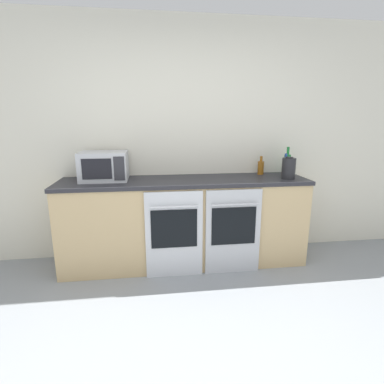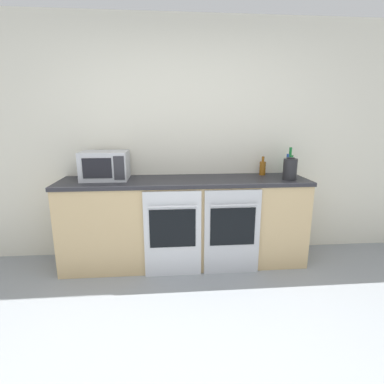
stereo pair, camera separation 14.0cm
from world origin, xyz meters
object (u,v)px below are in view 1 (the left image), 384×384
(bottle_blue, at_px, (285,167))
(microwave, at_px, (104,166))
(oven_left, at_px, (174,234))
(bottle_amber, at_px, (261,167))
(bottle_green, at_px, (287,164))
(kettle, at_px, (289,168))
(oven_right, at_px, (233,231))

(bottle_blue, bearing_deg, microwave, 178.80)
(oven_left, distance_m, microwave, 1.00)
(microwave, relative_size, bottle_amber, 2.25)
(bottle_blue, bearing_deg, bottle_green, 56.46)
(kettle, bearing_deg, bottle_blue, 79.11)
(bottle_green, height_order, kettle, bottle_green)
(oven_right, relative_size, bottle_blue, 3.50)
(bottle_amber, bearing_deg, kettle, -55.94)
(bottle_blue, bearing_deg, oven_left, -164.96)
(bottle_amber, xyz_separation_m, kettle, (0.20, -0.29, 0.03))
(oven_left, bearing_deg, bottle_amber, 25.09)
(oven_right, xyz_separation_m, microwave, (-1.27, 0.38, 0.63))
(oven_right, relative_size, bottle_green, 2.82)
(oven_left, bearing_deg, bottle_blue, 15.04)
(oven_left, xyz_separation_m, bottle_green, (1.32, 0.44, 0.61))
(oven_left, bearing_deg, kettle, 8.93)
(bottle_amber, distance_m, bottle_green, 0.30)
(oven_left, distance_m, bottle_amber, 1.27)
(oven_left, height_order, bottle_amber, bottle_amber)
(bottle_amber, relative_size, kettle, 0.90)
(bottle_green, bearing_deg, oven_right, -148.71)
(oven_right, bearing_deg, kettle, 16.96)
(oven_left, height_order, bottle_green, bottle_green)
(bottle_blue, height_order, kettle, bottle_blue)
(bottle_blue, relative_size, bottle_green, 0.80)
(microwave, height_order, bottle_green, bottle_green)
(kettle, bearing_deg, oven_left, -171.07)
(oven_left, xyz_separation_m, bottle_blue, (1.25, 0.34, 0.58))
(oven_left, relative_size, oven_right, 1.00)
(bottle_green, distance_m, kettle, 0.27)
(bottle_amber, bearing_deg, bottle_green, -7.45)
(microwave, bearing_deg, bottle_green, 1.89)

